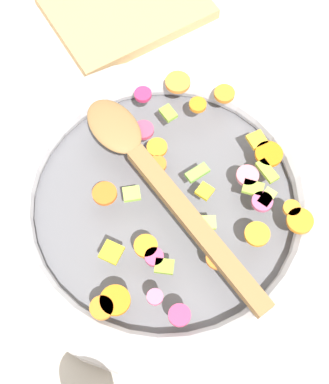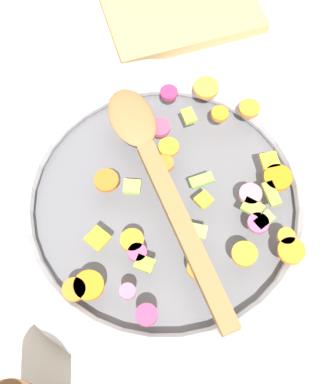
# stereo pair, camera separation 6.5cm
# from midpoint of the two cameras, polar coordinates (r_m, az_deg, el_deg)

# --- Properties ---
(ground_plane) EXTENTS (4.00, 4.00, 0.00)m
(ground_plane) POSITION_cam_midpoint_polar(r_m,az_deg,el_deg) (0.69, 2.66, -2.01)
(ground_plane) COLOR beige
(skillet) EXTENTS (0.43, 0.43, 0.05)m
(skillet) POSITION_cam_midpoint_polar(r_m,az_deg,el_deg) (0.67, 2.74, -1.29)
(skillet) COLOR slate
(skillet) RESTS_ON ground_plane
(chopped_vegetables) EXTENTS (0.31, 0.30, 0.01)m
(chopped_vegetables) POSITION_cam_midpoint_polar(r_m,az_deg,el_deg) (0.64, 5.84, -0.93)
(chopped_vegetables) COLOR orange
(chopped_vegetables) RESTS_ON skillet
(wooden_spoon) EXTENTS (0.07, 0.34, 0.01)m
(wooden_spoon) POSITION_cam_midpoint_polar(r_m,az_deg,el_deg) (0.64, 2.19, 1.62)
(wooden_spoon) COLOR olive
(wooden_spoon) RESTS_ON chopped_vegetables
(cutting_board) EXTENTS (0.23, 0.17, 0.02)m
(cutting_board) POSITION_cam_midpoint_polar(r_m,az_deg,el_deg) (0.87, 3.77, 19.15)
(cutting_board) COLOR tan
(cutting_board) RESTS_ON ground_plane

